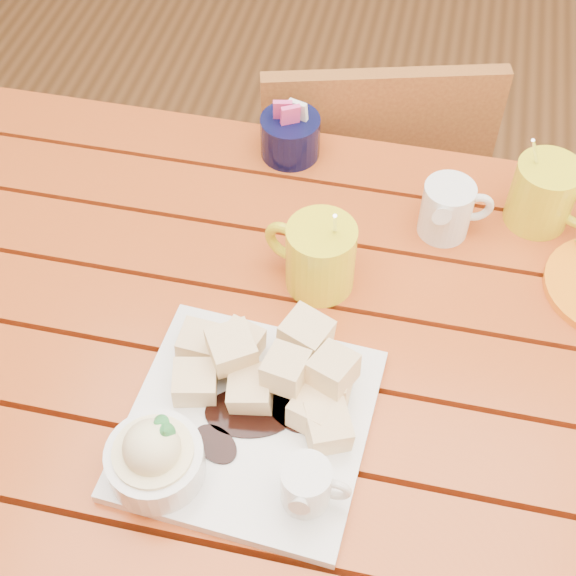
% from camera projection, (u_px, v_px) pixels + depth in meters
% --- Properties ---
extents(ground, '(5.00, 5.00, 0.00)m').
position_uv_depth(ground, '(281.00, 547.00, 1.62)').
color(ground, brown).
rests_on(ground, ground).
extents(table, '(1.20, 0.79, 0.75)m').
position_uv_depth(table, '(278.00, 378.00, 1.12)').
color(table, '#A73C15').
rests_on(table, ground).
extents(dessert_plate, '(0.29, 0.29, 0.11)m').
position_uv_depth(dessert_plate, '(236.00, 419.00, 0.92)').
color(dessert_plate, white).
rests_on(dessert_plate, table).
extents(coffee_mug_left, '(0.13, 0.09, 0.15)m').
position_uv_depth(coffee_mug_left, '(319.00, 255.00, 1.05)').
color(coffee_mug_left, yellow).
rests_on(coffee_mug_left, table).
extents(coffee_mug_right, '(0.12, 0.09, 0.15)m').
position_uv_depth(coffee_mug_right, '(545.00, 194.00, 1.12)').
color(coffee_mug_right, yellow).
rests_on(coffee_mug_right, table).
extents(cream_pitcher, '(0.10, 0.09, 0.09)m').
position_uv_depth(cream_pitcher, '(448.00, 209.00, 1.11)').
color(cream_pitcher, white).
rests_on(cream_pitcher, table).
extents(sugar_caddy, '(0.09, 0.09, 0.10)m').
position_uv_depth(sugar_caddy, '(290.00, 135.00, 1.22)').
color(sugar_caddy, black).
rests_on(sugar_caddy, table).
extents(chair_far, '(0.48, 0.48, 0.83)m').
position_uv_depth(chair_far, '(362.00, 195.00, 1.59)').
color(chair_far, brown).
rests_on(chair_far, ground).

